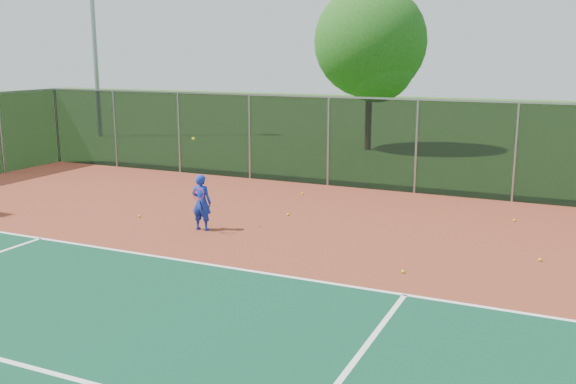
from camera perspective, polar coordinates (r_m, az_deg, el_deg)
name	(u,v)px	position (r m, az deg, el deg)	size (l,w,h in m)	color
ground	(231,341)	(10.36, -5.08, -13.06)	(120.00, 120.00, 0.00)	#245117
court_apron	(285,297)	(11.99, -0.30, -9.35)	(30.00, 20.00, 0.02)	brown
fence_back	(416,145)	(20.85, 11.34, 4.08)	(30.00, 0.06, 3.03)	black
tennis_player	(201,202)	(16.34, -7.70, -0.91)	(0.59, 0.60, 2.35)	#122BAF
practice_ball_0	(302,194)	(20.44, 1.29, -0.14)	(0.07, 0.07, 0.07)	yellow
practice_ball_1	(139,216)	(18.07, -13.07, -2.10)	(0.07, 0.07, 0.07)	yellow
practice_ball_2	(403,271)	(13.42, 10.19, -6.97)	(0.07, 0.07, 0.07)	yellow
practice_ball_3	(288,214)	(17.78, 0.00, -2.01)	(0.07, 0.07, 0.07)	yellow
practice_ball_4	(514,220)	(18.21, 19.47, -2.38)	(0.07, 0.07, 0.07)	yellow
practice_ball_5	(540,260)	(14.97, 21.49, -5.62)	(0.07, 0.07, 0.07)	yellow
tree_back_left	(372,47)	(30.13, 7.46, 12.68)	(5.14, 5.14, 7.55)	#331E12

